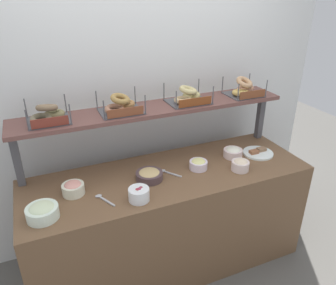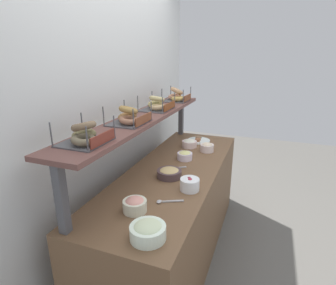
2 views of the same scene
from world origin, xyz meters
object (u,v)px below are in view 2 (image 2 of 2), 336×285
at_px(bowl_beet_salad, 190,184).
at_px(bagel_basket_plain, 157,105).
at_px(serving_plate_white, 198,140).
at_px(bagel_basket_sesame, 177,96).
at_px(bowl_egg_salad, 185,155).
at_px(bagel_basket_poppy, 85,135).
at_px(serving_spoon_near_plate, 173,168).
at_px(bowl_cream_cheese, 189,143).
at_px(bagel_basket_everything, 129,117).
at_px(bowl_scallion_spread, 148,231).
at_px(bowl_lox_spread, 135,205).
at_px(bowl_hummus, 169,173).
at_px(bowl_potato_salad, 207,147).
at_px(serving_spoon_by_edge, 165,201).

xyz_separation_m(bowl_beet_salad, bagel_basket_plain, (0.57, 0.48, 0.43)).
relative_size(serving_plate_white, bagel_basket_sesame, 0.87).
xyz_separation_m(bowl_egg_salad, bagel_basket_sesame, (0.54, 0.27, 0.44)).
bearing_deg(bagel_basket_poppy, serving_spoon_near_plate, -19.27).
distance_m(bowl_cream_cheese, serving_spoon_near_plate, 0.59).
height_order(bowl_egg_salad, bagel_basket_everything, bagel_basket_everything).
bearing_deg(bagel_basket_sesame, bowl_egg_salad, -153.74).
bearing_deg(bowl_beet_salad, bowl_scallion_spread, 174.82).
distance_m(bowl_lox_spread, bowl_cream_cheese, 1.26).
bearing_deg(bowl_hummus, bowl_cream_cheese, 4.24).
relative_size(bagel_basket_everything, bagel_basket_sesame, 1.07).
xyz_separation_m(bowl_potato_salad, bowl_cream_cheese, (0.07, 0.20, -0.00)).
height_order(serving_spoon_by_edge, bagel_basket_plain, bagel_basket_plain).
xyz_separation_m(bowl_potato_salad, bowl_beet_salad, (-0.81, -0.06, 0.00)).
bearing_deg(bowl_lox_spread, bowl_scallion_spread, -138.52).
relative_size(bowl_beet_salad, bowl_lox_spread, 0.93).
relative_size(bowl_potato_salad, bagel_basket_poppy, 0.48).
height_order(bowl_scallion_spread, serving_spoon_by_edge, bowl_scallion_spread).
distance_m(serving_spoon_by_edge, bagel_basket_plain, 1.00).
bearing_deg(bagel_basket_plain, bagel_basket_everything, -179.75).
relative_size(bowl_cream_cheese, bagel_basket_poppy, 0.55).
height_order(bowl_lox_spread, bowl_egg_salad, bowl_lox_spread).
distance_m(bowl_potato_salad, bowl_cream_cheese, 0.21).
relative_size(bowl_potato_salad, bagel_basket_sesame, 0.47).
bearing_deg(bowl_egg_salad, serving_plate_white, 2.19).
bearing_deg(bowl_scallion_spread, bowl_potato_salad, 0.45).
xyz_separation_m(bowl_hummus, serving_spoon_by_edge, (-0.36, -0.11, -0.03)).
height_order(serving_spoon_by_edge, bagel_basket_everything, bagel_basket_everything).
xyz_separation_m(bowl_egg_salad, bagel_basket_poppy, (-0.98, 0.29, 0.44)).
bearing_deg(bowl_lox_spread, bagel_basket_poppy, 105.21).
height_order(bowl_scallion_spread, bagel_basket_plain, bagel_basket_plain).
distance_m(bagel_basket_poppy, bagel_basket_everything, 0.49).
height_order(bowl_beet_salad, serving_spoon_by_edge, bowl_beet_salad).
relative_size(bowl_scallion_spread, serving_spoon_by_edge, 1.17).
relative_size(bowl_potato_salad, bowl_lox_spread, 0.90).
bearing_deg(bowl_egg_salad, bagel_basket_everything, 150.76).
bearing_deg(bowl_potato_salad, bagel_basket_sesame, 57.30).
xyz_separation_m(bowl_egg_salad, bowl_cream_cheese, (0.34, 0.06, 0.00)).
xyz_separation_m(serving_plate_white, bagel_basket_sesame, (-0.02, 0.24, 0.47)).
relative_size(bowl_egg_salad, bagel_basket_everything, 0.45).
relative_size(bowl_cream_cheese, bagel_basket_plain, 0.48).
distance_m(bagel_basket_everything, bagel_basket_sesame, 1.03).
distance_m(bowl_scallion_spread, bagel_basket_everything, 0.87).
xyz_separation_m(bowl_cream_cheese, serving_plate_white, (0.22, -0.04, -0.03)).
relative_size(bowl_hummus, bowl_cream_cheese, 1.27).
xyz_separation_m(bowl_potato_salad, bagel_basket_sesame, (0.26, 0.40, 0.44)).
distance_m(bowl_cream_cheese, bagel_basket_everything, 0.97).
relative_size(bowl_potato_salad, serving_spoon_near_plate, 0.88).
height_order(bowl_hummus, serving_spoon_near_plate, bowl_hummus).
bearing_deg(serving_spoon_by_edge, bowl_scallion_spread, -172.82).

